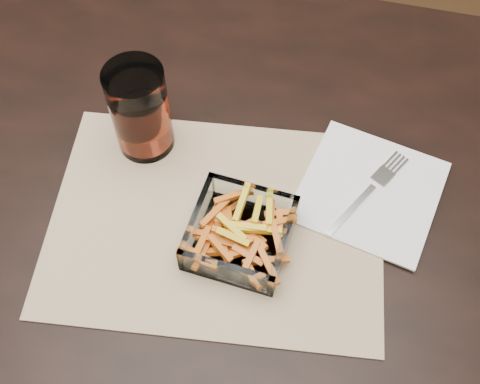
% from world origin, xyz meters
% --- Properties ---
extents(dining_table, '(1.60, 0.90, 0.75)m').
position_xyz_m(dining_table, '(0.00, 0.00, 0.66)').
color(dining_table, black).
rests_on(dining_table, ground).
extents(placemat, '(0.49, 0.38, 0.00)m').
position_xyz_m(placemat, '(0.07, -0.04, 0.75)').
color(placemat, tan).
rests_on(placemat, dining_table).
extents(glass_bowl, '(0.13, 0.13, 0.05)m').
position_xyz_m(glass_bowl, '(0.11, -0.06, 0.77)').
color(glass_bowl, white).
rests_on(glass_bowl, placemat).
extents(tumbler, '(0.08, 0.08, 0.14)m').
position_xyz_m(tumbler, '(-0.06, 0.07, 0.82)').
color(tumbler, white).
rests_on(tumbler, placemat).
extents(napkin, '(0.22, 0.22, 0.00)m').
position_xyz_m(napkin, '(0.27, 0.06, 0.76)').
color(napkin, white).
rests_on(napkin, placemat).
extents(fork, '(0.10, 0.16, 0.00)m').
position_xyz_m(fork, '(0.27, 0.05, 0.76)').
color(fork, silver).
rests_on(fork, napkin).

